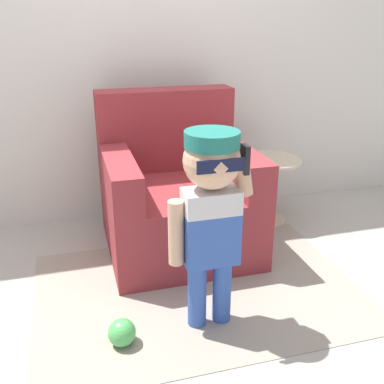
% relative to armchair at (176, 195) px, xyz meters
% --- Properties ---
extents(ground_plane, '(10.00, 10.00, 0.00)m').
position_rel_armchair_xyz_m(ground_plane, '(-0.06, -0.07, -0.35)').
color(ground_plane, '#ADA89E').
extents(wall_back, '(10.00, 0.05, 2.60)m').
position_rel_armchair_xyz_m(wall_back, '(-0.06, 0.60, 0.95)').
color(wall_back, silver).
rests_on(wall_back, ground_plane).
extents(armchair, '(0.91, 0.92, 0.99)m').
position_rel_armchair_xyz_m(armchair, '(0.00, 0.00, 0.00)').
color(armchair, maroon).
rests_on(armchair, ground_plane).
extents(person_child, '(0.40, 0.30, 0.98)m').
position_rel_armchair_xyz_m(person_child, '(-0.05, -0.85, 0.30)').
color(person_child, '#3356AD').
rests_on(person_child, ground_plane).
extents(side_table, '(0.43, 0.43, 0.49)m').
position_rel_armchair_xyz_m(side_table, '(0.74, 0.16, -0.06)').
color(side_table, beige).
rests_on(side_table, ground_plane).
extents(rug, '(1.78, 1.25, 0.01)m').
position_rel_armchair_xyz_m(rug, '(-0.02, -0.57, -0.35)').
color(rug, '#9E9384').
rests_on(rug, ground_plane).
extents(toy_ball, '(0.13, 0.13, 0.13)m').
position_rel_armchair_xyz_m(toy_ball, '(-0.49, -0.90, -0.29)').
color(toy_ball, '#4CB256').
rests_on(toy_ball, ground_plane).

